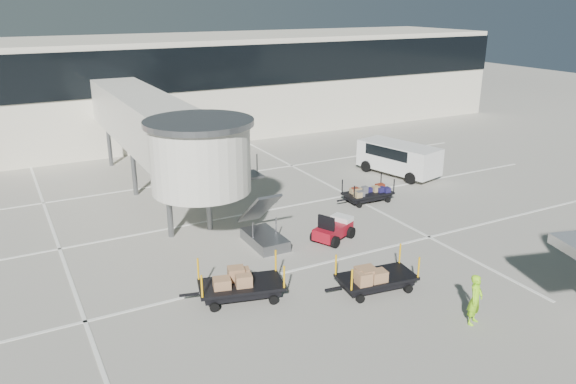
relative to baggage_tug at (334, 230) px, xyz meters
name	(u,v)px	position (x,y,z in m)	size (l,w,h in m)	color
ground	(349,282)	(-1.76, -3.97, -0.51)	(140.00, 140.00, 0.00)	#B6B2A2
lane_markings	(242,212)	(-2.43, 5.36, -0.50)	(40.00, 30.00, 0.02)	white
terminal	(144,86)	(-2.11, 25.97, 3.60)	(64.00, 12.11, 15.20)	beige
jet_bridge	(161,131)	(-5.73, 8.29, 3.77)	(5.70, 20.40, 6.03)	silver
baggage_tug	(334,230)	(0.00, 0.00, 0.00)	(2.37, 2.06, 1.40)	maroon
suitcase_cart	(369,193)	(4.66, 3.60, -0.01)	(3.43, 1.46, 1.34)	black
box_cart_near	(377,278)	(-1.19, -4.99, 0.02)	(3.81, 1.88, 1.47)	black
box_cart_far	(242,285)	(-6.10, -3.05, 0.04)	(4.02, 2.33, 1.54)	black
ground_worker	(475,299)	(0.42, -8.56, 0.43)	(0.68, 0.45, 1.88)	#87DD17
minivan	(397,156)	(9.40, 7.11, 0.71)	(3.43, 5.74, 2.04)	silver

